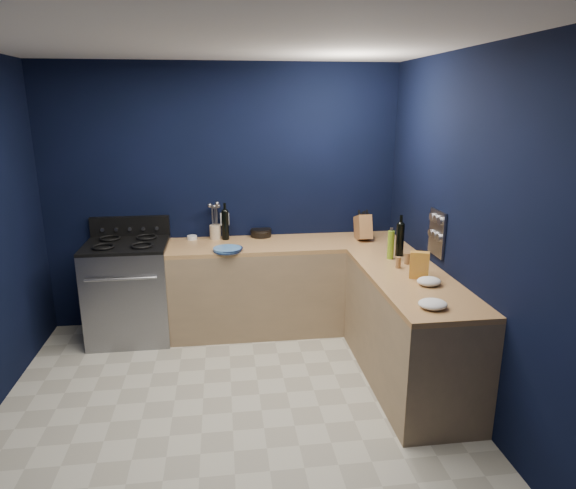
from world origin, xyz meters
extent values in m
cube|color=#BBB7A4|center=(0.00, 0.00, -0.01)|extent=(3.50, 3.50, 0.02)
cube|color=silver|center=(0.00, 0.00, 2.61)|extent=(3.50, 3.50, 0.02)
cube|color=black|center=(0.00, 1.76, 1.30)|extent=(3.50, 0.02, 2.60)
cube|color=black|center=(1.76, 0.00, 1.30)|extent=(0.02, 3.50, 2.60)
cube|color=black|center=(0.00, -1.76, 1.30)|extent=(3.50, 0.02, 2.60)
cube|color=#957857|center=(0.60, 1.44, 0.43)|extent=(2.30, 0.63, 0.86)
cube|color=brown|center=(0.60, 1.44, 0.88)|extent=(2.30, 0.63, 0.04)
cube|color=#957857|center=(1.44, 0.29, 0.43)|extent=(0.63, 1.67, 0.86)
cube|color=brown|center=(1.44, 0.29, 0.88)|extent=(0.63, 1.67, 0.04)
cube|color=gray|center=(-0.93, 1.42, 0.46)|extent=(0.76, 0.66, 0.92)
cube|color=black|center=(-0.93, 1.10, 0.45)|extent=(0.59, 0.02, 0.42)
cube|color=black|center=(-0.93, 1.42, 0.94)|extent=(0.76, 0.66, 0.03)
cube|color=black|center=(-0.93, 1.72, 1.04)|extent=(0.76, 0.06, 0.20)
cube|color=gray|center=(1.74, 0.55, 1.18)|extent=(0.02, 0.28, 0.38)
cube|color=white|center=(0.00, 1.74, 1.08)|extent=(0.09, 0.02, 0.13)
cylinder|color=#375FA7|center=(0.01, 1.20, 0.92)|extent=(0.34, 0.34, 0.03)
cylinder|color=white|center=(-0.33, 1.67, 0.92)|extent=(0.13, 0.13, 0.04)
cylinder|color=beige|center=(-0.10, 1.66, 0.97)|extent=(0.13, 0.13, 0.14)
cylinder|color=black|center=(0.00, 1.62, 1.04)|extent=(0.09, 0.09, 0.29)
cylinder|color=black|center=(0.36, 1.69, 0.94)|extent=(0.25, 0.25, 0.08)
cube|color=olive|center=(1.36, 1.45, 1.02)|extent=(0.13, 0.28, 0.29)
cylinder|color=black|center=(1.54, 0.86, 1.04)|extent=(0.09, 0.09, 0.29)
cylinder|color=olive|center=(1.42, 0.78, 1.03)|extent=(0.07, 0.07, 0.25)
cylinder|color=olive|center=(1.41, 0.52, 0.95)|extent=(0.05, 0.05, 0.09)
cylinder|color=olive|center=(1.52, 0.62, 0.95)|extent=(0.06, 0.06, 0.10)
cube|color=#AE2634|center=(1.48, 0.26, 1.01)|extent=(0.16, 0.11, 0.21)
ellipsoid|color=white|center=(1.50, 0.09, 0.93)|extent=(0.20, 0.18, 0.06)
ellipsoid|color=white|center=(1.35, -0.33, 0.93)|extent=(0.21, 0.19, 0.06)
camera|label=1|loc=(-0.02, -3.32, 2.22)|focal=31.73mm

